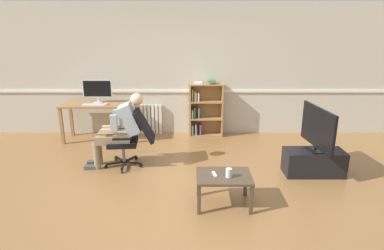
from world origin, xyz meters
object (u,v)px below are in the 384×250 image
object	(u,v)px
tv_screen	(319,129)
drinking_glass	(230,173)
radiator	(147,119)
person_seated	(122,128)
computer_mouse	(107,104)
imac_monitor	(99,89)
spare_remote	(216,174)
keyboard	(96,104)
coffee_table	(225,179)
office_chair	(134,136)
computer_desk	(97,109)
bookshelf	(205,109)
tv_stand	(315,162)

from	to	relation	value
tv_screen	drinking_glass	xyz separation A→B (m)	(-1.44, -0.98, -0.28)
radiator	person_seated	bearing A→B (deg)	-95.57
computer_mouse	tv_screen	distance (m)	3.90
imac_monitor	drinking_glass	distance (m)	3.62
drinking_glass	computer_mouse	bearing A→B (deg)	130.67
imac_monitor	spare_remote	world-z (taller)	imac_monitor
keyboard	coffee_table	distance (m)	3.38
keyboard	office_chair	world-z (taller)	office_chair
tv_screen	spare_remote	size ratio (longest dim) A/B	6.62
computer_desk	bookshelf	size ratio (longest dim) A/B	1.08
office_chair	drinking_glass	world-z (taller)	office_chair
computer_desk	office_chair	bearing A→B (deg)	-53.48
drinking_glass	spare_remote	xyz separation A→B (m)	(-0.17, 0.07, -0.05)
bookshelf	office_chair	xyz separation A→B (m)	(-1.22, -1.61, -0.04)
drinking_glass	spare_remote	world-z (taller)	drinking_glass
tv_stand	imac_monitor	bearing A→B (deg)	155.52
imac_monitor	drinking_glass	world-z (taller)	imac_monitor
computer_mouse	tv_stand	size ratio (longest dim) A/B	0.11
keyboard	tv_screen	bearing A→B (deg)	-21.55
computer_desk	imac_monitor	bearing A→B (deg)	55.83
office_chair	tv_screen	bearing A→B (deg)	78.98
drinking_glass	tv_stand	bearing A→B (deg)	34.20
imac_monitor	tv_screen	world-z (taller)	imac_monitor
radiator	spare_remote	size ratio (longest dim) A/B	4.61
radiator	person_seated	world-z (taller)	person_seated
office_chair	coffee_table	xyz separation A→B (m)	(1.37, -1.25, -0.16)
radiator	coffee_table	bearing A→B (deg)	-64.65
computer_mouse	office_chair	world-z (taller)	office_chair
computer_desk	person_seated	distance (m)	1.54
imac_monitor	coffee_table	bearing A→B (deg)	-49.06
radiator	office_chair	bearing A→B (deg)	-89.13
office_chair	tv_screen	distance (m)	2.89
imac_monitor	bookshelf	size ratio (longest dim) A/B	0.50
tv_stand	drinking_glass	world-z (taller)	drinking_glass
tv_screen	spare_remote	distance (m)	1.88
bookshelf	drinking_glass	world-z (taller)	bookshelf
coffee_table	spare_remote	size ratio (longest dim) A/B	4.66
office_chair	spare_remote	size ratio (longest dim) A/B	6.37
drinking_glass	tv_screen	bearing A→B (deg)	34.18
computer_mouse	radiator	size ratio (longest dim) A/B	0.14
tv_screen	tv_stand	bearing A→B (deg)	90.00
bookshelf	computer_mouse	bearing A→B (deg)	-167.92
imac_monitor	tv_screen	xyz separation A→B (m)	(3.78, -1.72, -0.27)
computer_mouse	coffee_table	size ratio (longest dim) A/B	0.14
imac_monitor	drinking_glass	bearing A→B (deg)	-49.01
computer_desk	computer_mouse	xyz separation A→B (m)	(0.25, -0.12, 0.13)
computer_desk	tv_screen	distance (m)	4.17
tv_stand	coffee_table	world-z (taller)	coffee_table
computer_mouse	spare_remote	world-z (taller)	computer_mouse
imac_monitor	person_seated	bearing A→B (deg)	-62.67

